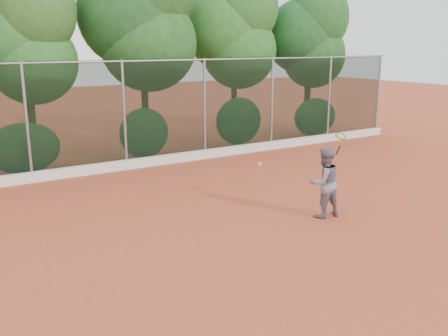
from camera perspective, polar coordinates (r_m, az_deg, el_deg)
ground at (r=10.87m, az=2.85°, el=-7.49°), size 80.00×80.00×0.00m
concrete_curb at (r=16.61m, az=-10.83°, el=0.42°), size 24.00×0.20×0.30m
tennis_player at (r=11.88m, az=11.35°, el=-1.64°), size 0.87×0.71×1.67m
chainlink_fence at (r=16.47m, az=-11.33°, el=6.33°), size 24.09×0.09×3.50m
foliage_backdrop at (r=18.03m, az=-15.78°, el=14.84°), size 23.70×3.63×7.55m
tennis_racket at (r=11.90m, az=13.17°, el=3.39°), size 0.27×0.26×0.55m
tennis_ball_in_flight at (r=10.16m, az=4.13°, el=0.46°), size 0.07×0.07×0.07m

